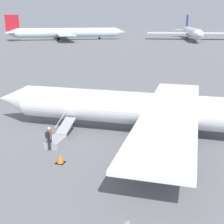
# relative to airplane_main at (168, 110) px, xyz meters

# --- Properties ---
(ground_plane) EXTENTS (600.00, 600.00, 0.00)m
(ground_plane) POSITION_rel_airplane_main_xyz_m (0.95, 0.03, -2.10)
(ground_plane) COLOR slate
(airplane_main) EXTENTS (29.48, 22.12, 7.03)m
(airplane_main) POSITION_rel_airplane_main_xyz_m (0.00, 0.00, 0.00)
(airplane_main) COLOR white
(airplane_main) RESTS_ON ground
(airplane_far_left) EXTENTS (38.52, 49.98, 10.53)m
(airplane_far_left) POSITION_rel_airplane_main_xyz_m (5.61, -119.07, 1.03)
(airplane_far_left) COLOR silver
(airplane_far_left) RESTS_ON ground
(airplane_far_center) EXTENTS (46.51, 37.00, 10.34)m
(airplane_far_center) POSITION_rel_airplane_main_xyz_m (56.83, -101.17, 0.97)
(airplane_far_center) COLOR silver
(airplane_far_center) RESTS_ON ground
(boarding_stairs) EXTENTS (1.18, 4.05, 1.73)m
(boarding_stairs) POSITION_rel_airplane_main_xyz_m (7.70, 4.16, -1.73)
(boarding_stairs) COLOR #99999E
(boarding_stairs) RESTS_ON ground
(passenger) EXTENTS (0.36, 0.54, 1.74)m
(passenger) POSITION_rel_airplane_main_xyz_m (7.69, 5.47, -1.10)
(passenger) COLOR #23232D
(passenger) RESTS_ON ground
(traffic_cone_near_stairs) EXTENTS (0.58, 0.58, 0.64)m
(traffic_cone_near_stairs) POSITION_rel_airplane_main_xyz_m (6.00, 7.20, -1.81)
(traffic_cone_near_stairs) COLOR black
(traffic_cone_near_stairs) RESTS_ON ground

